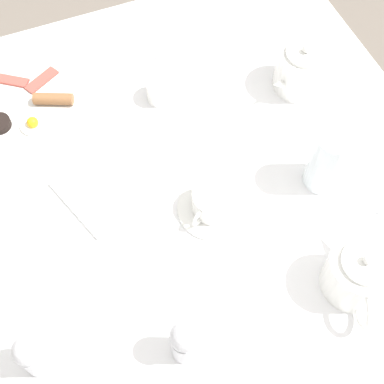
% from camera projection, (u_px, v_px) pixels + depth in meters
% --- Properties ---
extents(ground_plane, '(8.00, 8.00, 0.00)m').
position_uv_depth(ground_plane, '(192.00, 312.00, 1.76)').
color(ground_plane, '#70665B').
extents(table, '(1.09, 1.20, 0.78)m').
position_uv_depth(table, '(192.00, 212.00, 1.15)').
color(table, white).
rests_on(table, ground_plane).
extents(breakfast_plate, '(0.29, 0.29, 0.04)m').
position_uv_depth(breakfast_plate, '(23.00, 105.00, 1.20)').
color(breakfast_plate, white).
rests_on(breakfast_plate, table).
extents(teapot_near, '(0.12, 0.20, 0.12)m').
position_uv_depth(teapot_near, '(358.00, 274.00, 0.95)').
color(teapot_near, white).
rests_on(teapot_near, table).
extents(teapot_far, '(0.20, 0.12, 0.12)m').
position_uv_depth(teapot_far, '(302.00, 69.00, 1.20)').
color(teapot_far, white).
rests_on(teapot_far, table).
extents(teacup_with_saucer_right, '(0.15, 0.15, 0.06)m').
position_uv_depth(teacup_with_saucer_right, '(213.00, 203.00, 1.06)').
color(teacup_with_saucer_right, white).
rests_on(teacup_with_saucer_right, table).
extents(water_glass_tall, '(0.08, 0.08, 0.15)m').
position_uv_depth(water_glass_tall, '(329.00, 159.00, 1.05)').
color(water_glass_tall, white).
rests_on(water_glass_tall, table).
extents(creamer_jug, '(0.09, 0.06, 0.05)m').
position_uv_depth(creamer_jug, '(161.00, 90.00, 1.20)').
color(creamer_jug, white).
rests_on(creamer_jug, table).
extents(pepper_grinder, '(0.05, 0.05, 0.12)m').
position_uv_depth(pepper_grinder, '(33.00, 355.00, 0.87)').
color(pepper_grinder, '#BCBCC1').
rests_on(pepper_grinder, table).
extents(salt_grinder, '(0.05, 0.05, 0.12)m').
position_uv_depth(salt_grinder, '(185.00, 342.00, 0.88)').
color(salt_grinder, '#BCBCC1').
rests_on(salt_grinder, table).
extents(napkin_folded, '(0.16, 0.20, 0.01)m').
position_uv_depth(napkin_folded, '(95.00, 196.00, 1.09)').
color(napkin_folded, white).
rests_on(napkin_folded, table).
extents(knife_by_plate, '(0.15, 0.16, 0.00)m').
position_uv_depth(knife_by_plate, '(175.00, 31.00, 1.33)').
color(knife_by_plate, silver).
rests_on(knife_by_plate, table).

